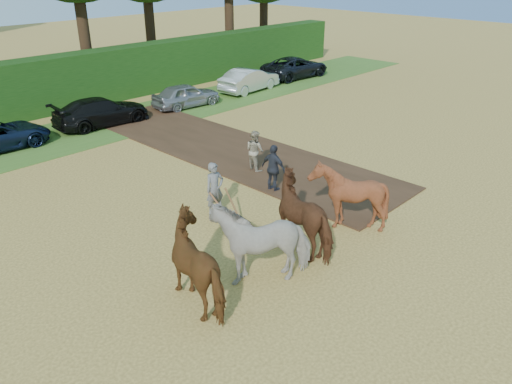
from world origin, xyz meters
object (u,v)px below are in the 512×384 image
spectator_far (274,168)px  plough_team (283,224)px  spectator_near (255,151)px  parked_cars (129,106)px

spectator_far → plough_team: bearing=130.9°
spectator_far → plough_team: 4.56m
spectator_near → spectator_far: bearing=157.1°
spectator_far → plough_team: (-3.20, -3.24, 0.19)m
spectator_near → parked_cars: spectator_near is taller
spectator_far → spectator_near: bearing=-31.8°
spectator_far → parked_cars: 11.77m
plough_team → parked_cars: bearing=72.6°
spectator_near → spectator_far: spectator_far is taller
spectator_near → plough_team: (-4.19, -5.14, 0.26)m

